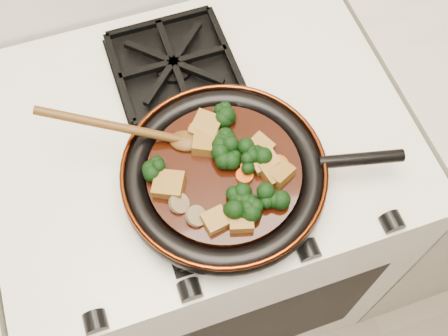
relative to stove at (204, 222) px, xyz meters
name	(u,v)px	position (x,y,z in m)	size (l,w,h in m)	color
stove	(204,222)	(0.00, 0.00, 0.00)	(0.76, 0.60, 0.90)	silver
burner_grate_front	(222,192)	(0.00, -0.14, 0.46)	(0.23, 0.23, 0.03)	black
burner_grate_back	(174,65)	(0.00, 0.14, 0.46)	(0.23, 0.23, 0.03)	black
skillet	(225,175)	(0.01, -0.13, 0.49)	(0.46, 0.34, 0.05)	black
braising_sauce	(224,174)	(0.01, -0.13, 0.50)	(0.25, 0.25, 0.02)	black
tofu_cube_0	(205,143)	(-0.01, -0.07, 0.52)	(0.04, 0.04, 0.02)	brown
tofu_cube_1	(241,221)	(0.01, -0.22, 0.52)	(0.04, 0.04, 0.02)	brown
tofu_cube_2	(206,127)	(0.01, -0.04, 0.52)	(0.04, 0.05, 0.02)	brown
tofu_cube_3	(274,172)	(0.08, -0.16, 0.52)	(0.04, 0.04, 0.02)	brown
tofu_cube_4	(169,185)	(-0.08, -0.12, 0.52)	(0.04, 0.05, 0.02)	brown
tofu_cube_5	(263,160)	(0.07, -0.13, 0.52)	(0.04, 0.04, 0.02)	brown
tofu_cube_6	(215,220)	(-0.03, -0.21, 0.52)	(0.03, 0.04, 0.02)	brown
tofu_cube_7	(260,147)	(0.08, -0.11, 0.52)	(0.04, 0.04, 0.02)	brown
tofu_cube_8	(279,172)	(0.09, -0.16, 0.52)	(0.04, 0.04, 0.02)	brown
broccoli_floret_0	(272,197)	(0.06, -0.20, 0.52)	(0.06, 0.06, 0.05)	black
broccoli_floret_1	(254,154)	(0.06, -0.12, 0.52)	(0.06, 0.06, 0.06)	black
broccoli_floret_2	(230,159)	(0.02, -0.11, 0.52)	(0.06, 0.06, 0.05)	black
broccoli_floret_3	(240,200)	(0.02, -0.19, 0.52)	(0.06, 0.06, 0.05)	black
broccoli_floret_4	(223,144)	(0.02, -0.08, 0.52)	(0.06, 0.06, 0.06)	black
broccoli_floret_5	(159,166)	(-0.09, -0.09, 0.52)	(0.06, 0.06, 0.05)	black
broccoli_floret_6	(227,115)	(0.05, -0.03, 0.52)	(0.06, 0.06, 0.05)	black
broccoli_floret_7	(254,206)	(0.03, -0.20, 0.52)	(0.06, 0.06, 0.05)	black
broccoli_floret_8	(254,161)	(0.06, -0.13, 0.52)	(0.06, 0.06, 0.05)	black
broccoli_floret_9	(233,209)	(0.00, -0.20, 0.52)	(0.06, 0.06, 0.05)	black
carrot_coin_0	(236,156)	(0.04, -0.11, 0.51)	(0.03, 0.03, 0.01)	#BC3705
carrot_coin_1	(196,129)	(-0.01, -0.04, 0.51)	(0.03, 0.03, 0.01)	#BC3705
carrot_coin_2	(249,165)	(0.05, -0.13, 0.51)	(0.03, 0.03, 0.01)	#BC3705
carrot_coin_3	(245,176)	(0.04, -0.15, 0.51)	(0.03, 0.03, 0.01)	#BC3705
carrot_coin_4	(279,163)	(0.10, -0.14, 0.51)	(0.03, 0.03, 0.01)	#BC3705
mushroom_slice_0	(179,203)	(-0.08, -0.16, 0.52)	(0.03, 0.03, 0.01)	brown
mushroom_slice_1	(196,216)	(-0.06, -0.19, 0.52)	(0.03, 0.03, 0.01)	brown
mushroom_slice_2	(221,121)	(0.03, -0.04, 0.52)	(0.04, 0.04, 0.01)	brown
wooden_spoon	(144,132)	(-0.10, -0.03, 0.53)	(0.15, 0.08, 0.24)	#4F3011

